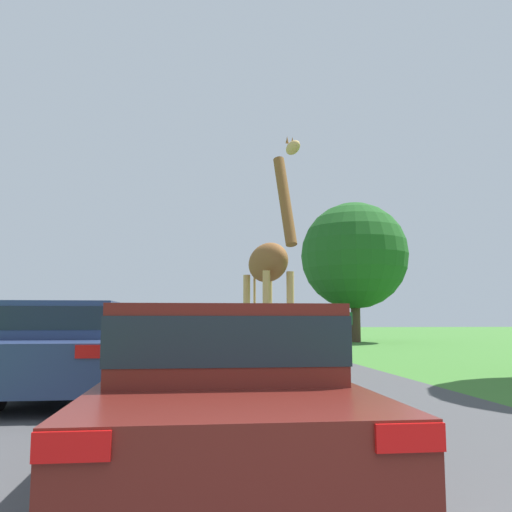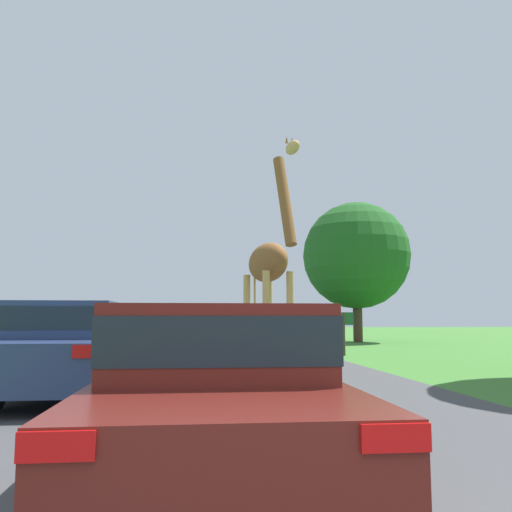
# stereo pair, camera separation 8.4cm
# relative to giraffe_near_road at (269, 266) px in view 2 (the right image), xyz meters

# --- Properties ---
(road) EXTENTS (7.57, 120.00, 0.00)m
(road) POSITION_rel_giraffe_near_road_xyz_m (-1.06, 18.06, -2.54)
(road) COLOR #424244
(road) RESTS_ON ground
(giraffe_near_road) EXTENTS (1.16, 2.77, 5.41)m
(giraffe_near_road) POSITION_rel_giraffe_near_road_xyz_m (0.00, 0.00, 0.00)
(giraffe_near_road) COLOR tan
(giraffe_near_road) RESTS_ON ground
(car_lead_maroon) EXTENTS (1.85, 4.28, 1.37)m
(car_lead_maroon) POSITION_rel_giraffe_near_road_xyz_m (-1.61, -8.40, -1.82)
(car_lead_maroon) COLOR #561914
(car_lead_maroon) RESTS_ON ground
(car_queue_right) EXTENTS (1.77, 4.59, 1.27)m
(car_queue_right) POSITION_rel_giraffe_near_road_xyz_m (-0.25, 7.91, -1.84)
(car_queue_right) COLOR maroon
(car_queue_right) RESTS_ON ground
(car_queue_left) EXTENTS (1.84, 4.53, 1.54)m
(car_queue_left) POSITION_rel_giraffe_near_road_xyz_m (-3.91, -3.63, -1.74)
(car_queue_left) COLOR navy
(car_queue_left) RESTS_ON ground
(car_far_ahead) EXTENTS (1.89, 4.09, 1.48)m
(car_far_ahead) POSITION_rel_giraffe_near_road_xyz_m (-3.93, 14.45, -1.76)
(car_far_ahead) COLOR gray
(car_far_ahead) RESTS_ON ground
(car_verge_right) EXTENTS (1.72, 4.23, 1.21)m
(car_verge_right) POSITION_rel_giraffe_near_road_xyz_m (1.90, 15.01, -1.88)
(car_verge_right) COLOR silver
(car_verge_right) RESTS_ON ground
(tree_left_edge) EXTENTS (5.89, 5.89, 7.70)m
(tree_left_edge) POSITION_rel_giraffe_near_road_xyz_m (7.04, 15.95, 2.20)
(tree_left_edge) COLOR #4C3828
(tree_left_edge) RESTS_ON ground
(sign_post) EXTENTS (0.70, 0.08, 1.49)m
(sign_post) POSITION_rel_giraffe_near_road_xyz_m (3.35, 5.45, -1.50)
(sign_post) COLOR #4C3823
(sign_post) RESTS_ON ground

